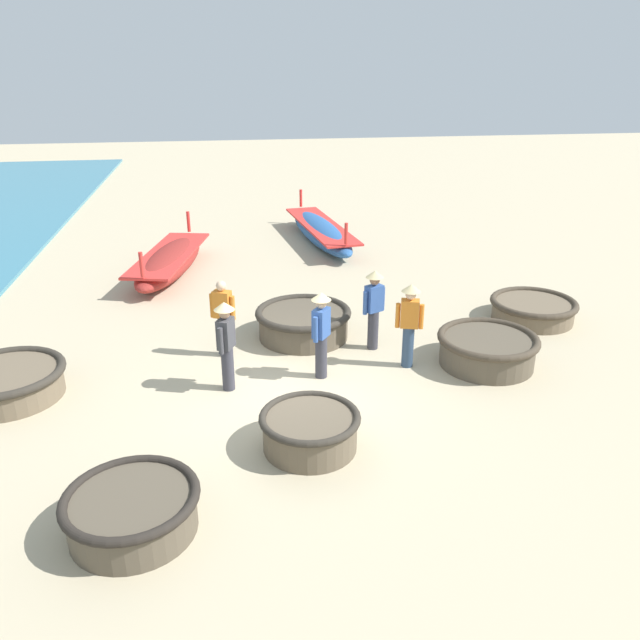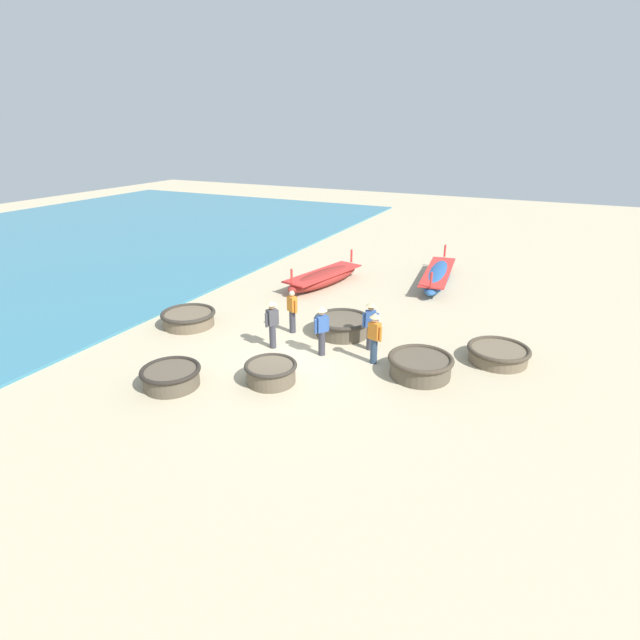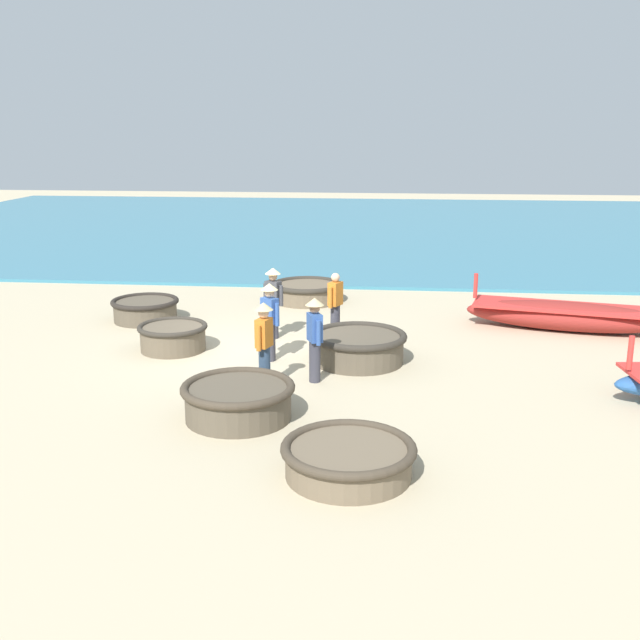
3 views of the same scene
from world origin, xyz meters
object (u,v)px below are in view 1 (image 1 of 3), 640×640
(fisherman_hauling, at_px, (374,305))
(fisherman_with_hat, at_px, (223,316))
(coracle_beside_post, at_px, (303,322))
(fisherman_standing_left, at_px, (226,340))
(coracle_front_right, at_px, (487,348))
(coracle_tilted, at_px, (533,309))
(long_boat_red_hull, at_px, (321,231))
(long_boat_blue_hull, at_px, (170,261))
(coracle_nearest, at_px, (310,429))
(coracle_far_left, at_px, (132,510))
(fisherman_standing_right, at_px, (409,320))
(coracle_far_right, at_px, (7,381))
(fisherman_crouching, at_px, (321,330))

(fisherman_hauling, xyz_separation_m, fisherman_with_hat, (-2.99, 0.16, -0.12))
(fisherman_with_hat, bearing_deg, coracle_beside_post, 20.40)
(fisherman_standing_left, bearing_deg, coracle_front_right, 2.22)
(coracle_front_right, bearing_deg, coracle_tilted, 45.47)
(coracle_front_right, relative_size, fisherman_hauling, 1.16)
(fisherman_hauling, bearing_deg, long_boat_red_hull, 88.02)
(long_boat_red_hull, distance_m, long_boat_blue_hull, 5.35)
(long_boat_blue_hull, relative_size, fisherman_hauling, 2.96)
(coracle_nearest, bearing_deg, coracle_far_left, -149.36)
(coracle_far_left, xyz_separation_m, coracle_beside_post, (2.91, 5.57, 0.04))
(fisherman_standing_right, bearing_deg, coracle_far_left, -140.36)
(fisherman_hauling, bearing_deg, fisherman_standing_left, -156.59)
(coracle_far_left, bearing_deg, coracle_front_right, 30.73)
(coracle_far_left, bearing_deg, long_boat_blue_hull, 90.80)
(coracle_tilted, relative_size, fisherman_with_hat, 1.23)
(coracle_far_right, relative_size, fisherman_crouching, 1.19)
(coracle_beside_post, height_order, long_boat_blue_hull, long_boat_blue_hull)
(coracle_beside_post, relative_size, fisherman_standing_left, 1.22)
(coracle_far_right, bearing_deg, fisherman_standing_right, 0.40)
(coracle_nearest, height_order, long_boat_blue_hull, long_boat_blue_hull)
(long_boat_red_hull, xyz_separation_m, fisherman_standing_right, (0.18, -9.18, 0.60))
(coracle_beside_post, bearing_deg, fisherman_crouching, -87.61)
(coracle_front_right, relative_size, coracle_nearest, 1.26)
(coracle_far_left, relative_size, fisherman_standing_left, 1.02)
(coracle_tilted, xyz_separation_m, fisherman_crouching, (-5.20, -1.98, 0.69))
(coracle_nearest, bearing_deg, fisherman_with_hat, 108.95)
(coracle_beside_post, xyz_separation_m, coracle_tilted, (5.28, 0.13, -0.08))
(coracle_tilted, bearing_deg, fisherman_with_hat, -173.84)
(coracle_far_right, height_order, fisherman_crouching, fisherman_crouching)
(coracle_front_right, bearing_deg, fisherman_standing_right, 172.99)
(coracle_beside_post, bearing_deg, long_boat_blue_hull, 121.95)
(coracle_nearest, xyz_separation_m, fisherman_standing_left, (-1.17, 2.06, 0.64))
(coracle_tilted, relative_size, long_boat_blue_hull, 0.39)
(fisherman_standing_right, relative_size, fisherman_crouching, 1.00)
(long_boat_blue_hull, bearing_deg, fisherman_hauling, -52.34)
(fisherman_standing_right, relative_size, fisherman_hauling, 1.00)
(coracle_far_right, bearing_deg, coracle_far_left, -56.51)
(coracle_far_left, height_order, fisherman_standing_right, fisherman_standing_right)
(long_boat_blue_hull, distance_m, fisherman_with_hat, 5.71)
(coracle_front_right, height_order, coracle_nearest, coracle_front_right)
(fisherman_standing_right, xyz_separation_m, fisherman_hauling, (-0.46, 0.90, 0.00))
(coracle_nearest, distance_m, fisherman_crouching, 2.42)
(coracle_far_right, xyz_separation_m, long_boat_red_hull, (7.06, 9.24, 0.06))
(fisherman_standing_left, height_order, fisherman_with_hat, fisherman_standing_left)
(coracle_nearest, height_order, fisherman_standing_right, fisherman_standing_right)
(coracle_far_right, bearing_deg, long_boat_blue_hull, 70.13)
(coracle_beside_post, distance_m, coracle_far_right, 5.71)
(long_boat_red_hull, distance_m, fisherman_hauling, 8.31)
(coracle_far_right, xyz_separation_m, coracle_tilted, (10.73, 1.86, -0.03))
(long_boat_blue_hull, bearing_deg, coracle_tilted, -29.76)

